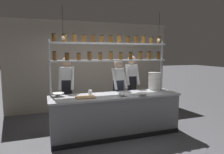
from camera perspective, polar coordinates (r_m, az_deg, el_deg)
ground_plane at (r=4.74m, az=1.02°, el=-16.00°), size 40.00×40.00×0.00m
back_wall at (r=6.57m, az=-5.77°, el=3.13°), size 5.31×0.12×2.82m
prep_counter at (r=4.58m, az=1.04°, el=-10.71°), size 2.91×0.76×0.92m
spice_shelf_unit at (r=4.68m, az=-0.25°, el=6.94°), size 2.79×0.28×2.27m
chef_left at (r=4.93m, az=-12.74°, el=-2.97°), size 0.42×0.35×1.74m
chef_center at (r=5.07m, az=1.82°, el=-3.01°), size 0.40×0.32×1.68m
chef_right at (r=5.46m, az=5.63°, el=-1.70°), size 0.37×0.31×1.77m
container_stack at (r=5.16m, az=12.22°, el=-1.15°), size 0.35×0.35×0.43m
cutting_board at (r=4.20m, az=-7.60°, el=-5.74°), size 0.40×0.26×0.02m
prep_bowl_near_left at (r=4.31m, az=2.98°, el=-5.16°), size 0.19×0.19×0.05m
prep_bowl_center_front at (r=4.38m, az=8.75°, el=-4.95°), size 0.24×0.24×0.07m
prep_bowl_center_back at (r=4.43m, az=-15.23°, el=-4.92°), size 0.27×0.27×0.07m
serving_cup_front at (r=4.50m, az=-6.27°, el=-4.35°), size 0.08×0.08×0.10m
pendant_light_row at (r=4.37m, az=0.82°, el=11.18°), size 2.25×0.07×0.67m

